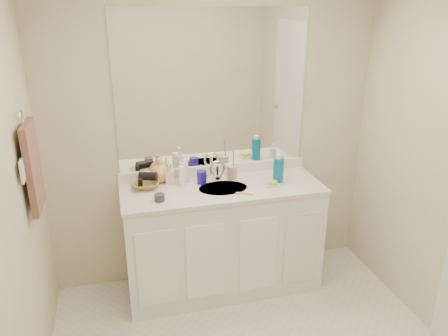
% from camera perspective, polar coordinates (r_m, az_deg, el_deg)
% --- Properties ---
extents(wall_back, '(2.60, 0.02, 2.40)m').
position_cam_1_polar(wall_back, '(3.44, -1.37, 4.20)').
color(wall_back, beige).
rests_on(wall_back, floor).
extents(vanity_cabinet, '(1.50, 0.55, 0.85)m').
position_cam_1_polar(vanity_cabinet, '(3.50, -0.21, -9.32)').
color(vanity_cabinet, white).
rests_on(vanity_cabinet, floor).
extents(countertop, '(1.52, 0.57, 0.03)m').
position_cam_1_polar(countertop, '(3.30, -0.22, -2.70)').
color(countertop, silver).
rests_on(countertop, vanity_cabinet).
extents(backsplash, '(1.52, 0.03, 0.08)m').
position_cam_1_polar(backsplash, '(3.52, -1.28, -0.25)').
color(backsplash, white).
rests_on(backsplash, countertop).
extents(sink_basin, '(0.37, 0.37, 0.02)m').
position_cam_1_polar(sink_basin, '(3.29, -0.13, -2.79)').
color(sink_basin, silver).
rests_on(sink_basin, countertop).
extents(faucet, '(0.02, 0.02, 0.11)m').
position_cam_1_polar(faucet, '(3.42, -0.89, -0.59)').
color(faucet, silver).
rests_on(faucet, countertop).
extents(mirror, '(1.48, 0.01, 1.20)m').
position_cam_1_polar(mirror, '(3.35, -1.40, 10.08)').
color(mirror, white).
rests_on(mirror, wall_back).
extents(blue_mug, '(0.09, 0.09, 0.10)m').
position_cam_1_polar(blue_mug, '(3.35, -2.94, -1.20)').
color(blue_mug, '#1F148C').
rests_on(blue_mug, countertop).
extents(tan_cup, '(0.08, 0.08, 0.11)m').
position_cam_1_polar(tan_cup, '(3.43, 1.06, -0.58)').
color(tan_cup, tan).
rests_on(tan_cup, countertop).
extents(toothbrush, '(0.02, 0.04, 0.19)m').
position_cam_1_polar(toothbrush, '(3.40, 1.23, 0.95)').
color(toothbrush, '#F3409C').
rests_on(toothbrush, tan_cup).
extents(mouthwash_bottle, '(0.10, 0.10, 0.19)m').
position_cam_1_polar(mouthwash_bottle, '(3.39, 7.11, -0.26)').
color(mouthwash_bottle, '#0B6285').
rests_on(mouthwash_bottle, countertop).
extents(clear_pump_bottle, '(0.07, 0.07, 0.15)m').
position_cam_1_polar(clear_pump_bottle, '(3.59, 7.26, 0.66)').
color(clear_pump_bottle, white).
rests_on(clear_pump_bottle, countertop).
extents(soap_dish, '(0.11, 0.09, 0.01)m').
position_cam_1_polar(soap_dish, '(3.34, 6.29, -2.21)').
color(soap_dish, silver).
rests_on(soap_dish, countertop).
extents(green_soap, '(0.09, 0.07, 0.03)m').
position_cam_1_polar(green_soap, '(3.33, 6.30, -1.91)').
color(green_soap, '#B8E337').
rests_on(green_soap, soap_dish).
extents(orange_comb, '(0.13, 0.08, 0.01)m').
position_cam_1_polar(orange_comb, '(3.18, 2.72, -3.36)').
color(orange_comb, orange).
rests_on(orange_comb, countertop).
extents(dark_jar, '(0.10, 0.10, 0.05)m').
position_cam_1_polar(dark_jar, '(3.09, -8.42, -3.83)').
color(dark_jar, '#313137').
rests_on(dark_jar, countertop).
extents(extra_white_bottle, '(0.06, 0.06, 0.16)m').
position_cam_1_polar(extra_white_bottle, '(3.31, -5.53, -1.06)').
color(extra_white_bottle, white).
rests_on(extra_white_bottle, countertop).
extents(soap_bottle_white, '(0.10, 0.10, 0.22)m').
position_cam_1_polar(soap_bottle_white, '(3.37, -5.27, -0.01)').
color(soap_bottle_white, white).
rests_on(soap_bottle_white, countertop).
extents(soap_bottle_cream, '(0.07, 0.07, 0.15)m').
position_cam_1_polar(soap_bottle_cream, '(3.36, -7.14, -0.78)').
color(soap_bottle_cream, beige).
rests_on(soap_bottle_cream, countertop).
extents(soap_bottle_yellow, '(0.20, 0.20, 0.19)m').
position_cam_1_polar(soap_bottle_yellow, '(3.40, -8.41, -0.25)').
color(soap_bottle_yellow, '#EAAF5B').
rests_on(soap_bottle_yellow, countertop).
extents(wicker_basket, '(0.22, 0.22, 0.05)m').
position_cam_1_polar(wicker_basket, '(3.33, -10.17, -2.13)').
color(wicker_basket, olive).
rests_on(wicker_basket, countertop).
extents(hair_dryer, '(0.15, 0.11, 0.07)m').
position_cam_1_polar(hair_dryer, '(3.30, -9.89, -1.06)').
color(hair_dryer, black).
rests_on(hair_dryer, wicker_basket).
extents(towel_ring, '(0.01, 0.11, 0.11)m').
position_cam_1_polar(towel_ring, '(2.81, -24.96, 5.83)').
color(towel_ring, silver).
rests_on(towel_ring, wall_left).
extents(hand_towel, '(0.04, 0.32, 0.55)m').
position_cam_1_polar(hand_towel, '(2.89, -23.68, 0.13)').
color(hand_towel, brown).
rests_on(hand_towel, towel_ring).
extents(switch_plate, '(0.01, 0.08, 0.13)m').
position_cam_1_polar(switch_plate, '(2.69, -24.85, -0.37)').
color(switch_plate, white).
rests_on(switch_plate, wall_left).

